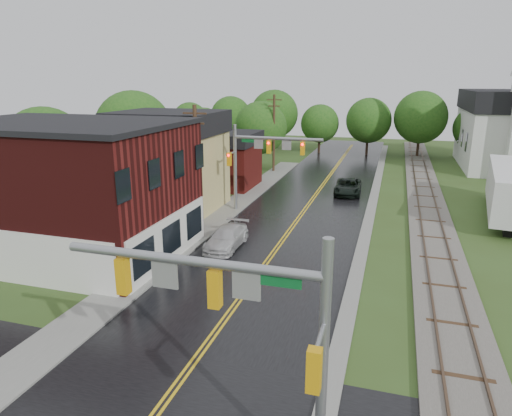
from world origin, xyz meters
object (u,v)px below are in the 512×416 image
at_px(tree_left_a, 47,151).
at_px(tree_left_c, 205,136).
at_px(traffic_signal_near, 243,311).
at_px(tree_left_e, 262,129).
at_px(pickup_white, 227,238).
at_px(church, 511,121).
at_px(utility_pole_c, 274,132).
at_px(semi_trailer, 509,188).
at_px(traffic_signal_far, 260,153).
at_px(tree_left_b, 135,131).
at_px(suv_dark, 348,187).
at_px(brick_building, 67,188).
at_px(utility_pole_b, 197,165).

xyz_separation_m(tree_left_a, tree_left_c, (6.00, 18.00, -0.60)).
distance_m(tree_left_a, tree_left_c, 18.98).
bearing_deg(tree_left_a, traffic_signal_near, -40.47).
relative_size(tree_left_e, pickup_white, 1.74).
distance_m(church, utility_pole_c, 28.54).
xyz_separation_m(tree_left_c, tree_left_e, (5.00, 6.00, 0.30)).
bearing_deg(semi_trailer, utility_pole_c, 150.81).
distance_m(traffic_signal_far, tree_left_e, 19.65).
height_order(tree_left_a, tree_left_b, tree_left_b).
bearing_deg(utility_pole_c, semi_trailer, -29.19).
height_order(tree_left_b, suv_dark, tree_left_b).
distance_m(brick_building, tree_left_b, 17.80).
relative_size(utility_pole_b, tree_left_a, 1.04).
height_order(brick_building, suv_dark, brick_building).
bearing_deg(church, suv_dark, -132.98).
relative_size(tree_left_e, semi_trailer, 0.61).
distance_m(tree_left_b, suv_dark, 21.61).
distance_m(utility_pole_c, semi_trailer, 26.03).
relative_size(utility_pole_b, tree_left_c, 1.18).
xyz_separation_m(utility_pole_b, pickup_white, (3.60, -3.57, -4.04)).
height_order(church, tree_left_e, church).
relative_size(tree_left_c, tree_left_e, 0.94).
height_order(utility_pole_c, tree_left_e, utility_pole_c).
bearing_deg(semi_trailer, tree_left_b, 179.07).
height_order(utility_pole_c, pickup_white, utility_pole_c).
xyz_separation_m(suv_dark, pickup_white, (-6.09, -16.95, -0.05)).
bearing_deg(utility_pole_b, tree_left_a, -179.55).
distance_m(church, semi_trailer, 23.03).
relative_size(traffic_signal_far, suv_dark, 1.40).
bearing_deg(tree_left_e, utility_pole_b, -85.10).
xyz_separation_m(brick_building, tree_left_b, (-5.36, 16.90, 1.57)).
bearing_deg(semi_trailer, tree_left_e, 149.49).
bearing_deg(traffic_signal_far, pickup_white, -88.21).
xyz_separation_m(brick_building, tree_left_a, (-7.36, 6.90, 0.96)).
relative_size(traffic_signal_near, tree_left_b, 0.76).
xyz_separation_m(traffic_signal_far, utility_pole_b, (-3.33, -5.00, -0.25)).
height_order(church, traffic_signal_far, church).
relative_size(suv_dark, pickup_white, 1.12).
bearing_deg(utility_pole_b, pickup_white, -44.79).
bearing_deg(traffic_signal_near, tree_left_e, 105.68).
distance_m(church, tree_left_e, 29.91).
bearing_deg(tree_left_a, pickup_white, -11.78).
distance_m(utility_pole_b, tree_left_a, 13.05).
distance_m(traffic_signal_far, semi_trailer, 19.96).
distance_m(tree_left_a, suv_dark, 26.80).
bearing_deg(brick_building, traffic_signal_far, 53.08).
xyz_separation_m(brick_building, tree_left_c, (-1.36, 24.90, 0.36)).
height_order(tree_left_b, tree_left_e, tree_left_b).
relative_size(traffic_signal_near, utility_pole_c, 0.82).
bearing_deg(brick_building, traffic_signal_near, -39.17).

